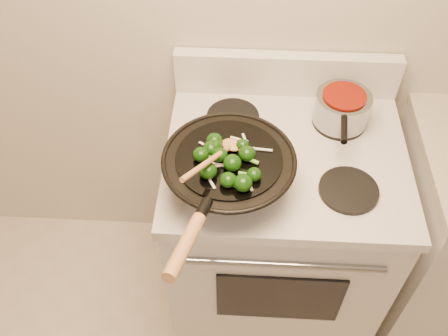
{
  "coord_description": "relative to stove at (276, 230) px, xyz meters",
  "views": [
    {
      "loc": [
        -0.38,
        0.07,
        2.1
      ],
      "look_at": [
        -0.43,
        1.0,
        1.02
      ],
      "focal_mm": 40.0,
      "sensor_mm": 36.0,
      "label": 1
    }
  ],
  "objects": [
    {
      "name": "stirfry",
      "position": [
        -0.19,
        -0.18,
        0.6
      ],
      "size": [
        0.23,
        0.23,
        0.05
      ],
      "color": "black",
      "rests_on": "wok"
    },
    {
      "name": "saucepan",
      "position": [
        0.18,
        0.15,
        0.52
      ],
      "size": [
        0.18,
        0.29,
        0.11
      ],
      "color": "gray",
      "rests_on": "stove"
    },
    {
      "name": "wok",
      "position": [
        -0.18,
        -0.16,
        0.53
      ],
      "size": [
        0.39,
        0.63,
        0.22
      ],
      "color": "black",
      "rests_on": "stove"
    },
    {
      "name": "stove",
      "position": [
        0.0,
        0.0,
        0.0
      ],
      "size": [
        0.78,
        0.67,
        1.08
      ],
      "color": "silver",
      "rests_on": "ground"
    },
    {
      "name": "wooden_spoon",
      "position": [
        -0.21,
        -0.18,
        0.62
      ],
      "size": [
        0.16,
        0.25,
        0.11
      ],
      "color": "#B47B47",
      "rests_on": "wok"
    }
  ]
}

